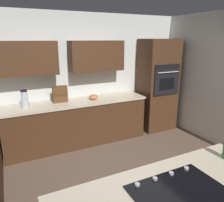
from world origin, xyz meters
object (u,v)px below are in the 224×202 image
wall_oven (157,85)px  cooktop (181,193)px  spice_rack (60,94)px  mixing_bowl (94,97)px  blender (25,100)px

wall_oven → cooktop: (2.00, 2.94, -0.14)m
spice_rack → mixing_bowl: bearing=172.0°
spice_rack → cooktop: bearing=94.6°
wall_oven → mixing_bowl: bearing=0.3°
cooktop → mixing_bowl: mixing_bowl is taller
blender → spice_rack: blender is taller
wall_oven → blender: (2.90, 0.01, -0.01)m
wall_oven → mixing_bowl: wall_oven is taller
blender → mixing_bowl: 1.30m
blender → spice_rack: (-0.65, -0.09, 0.02)m
mixing_bowl → spice_rack: (0.65, -0.09, 0.11)m
wall_oven → cooktop: size_ratio=2.75×
cooktop → spice_rack: size_ratio=2.37×
cooktop → spice_rack: (0.25, -3.03, 0.15)m
cooktop → blender: 3.07m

